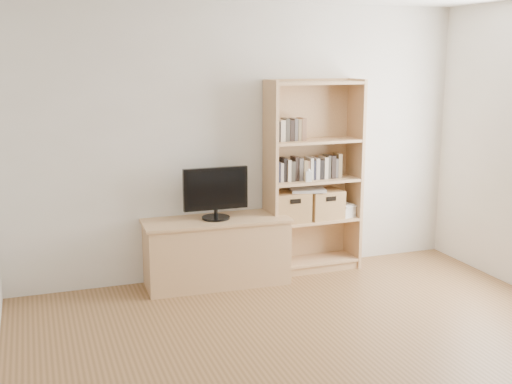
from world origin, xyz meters
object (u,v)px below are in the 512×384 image
tv_stand (216,253)px  basket_right (324,204)px  basket_left (290,207)px  television (216,193)px  bookshelf (313,177)px  laptop (308,190)px  baby_monitor (308,176)px

tv_stand → basket_right: 1.20m
basket_right → basket_left: bearing=177.2°
television → bookshelf: bearing=4.3°
laptop → basket_right: bearing=20.5°
basket_left → laptop: size_ratio=1.04×
television → baby_monitor: bearing=-1.9°
television → basket_left: (0.77, 0.07, -0.20)m
tv_stand → baby_monitor: (0.92, -0.03, 0.67)m
television → basket_right: size_ratio=1.78×
baby_monitor → basket_right: baby_monitor is taller
baby_monitor → bookshelf: bearing=56.4°
basket_right → laptop: bearing=-177.5°
basket_left → basket_right: 0.37m
bookshelf → television: (-1.02, -0.08, -0.08)m
bookshelf → tv_stand: bearing=-177.1°
tv_stand → basket_left: basket_left is taller
television → laptop: 0.95m
basket_right → laptop: 0.25m
bookshelf → television: 1.03m
bookshelf → baby_monitor: 0.15m
tv_stand → bookshelf: (1.02, 0.08, 0.64)m
tv_stand → laptop: laptop is taller
tv_stand → bookshelf: 1.21m
basket_left → tv_stand: bearing=-174.2°
television → basket_left: bearing=4.9°
tv_stand → baby_monitor: bearing=0.1°
tv_stand → baby_monitor: baby_monitor is taller
baby_monitor → basket_right: 0.39m
bookshelf → baby_monitor: (-0.10, -0.11, 0.03)m
tv_stand → basket_left: size_ratio=3.77×
basket_left → baby_monitor: bearing=-31.9°
baby_monitor → tv_stand: bearing=-171.9°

